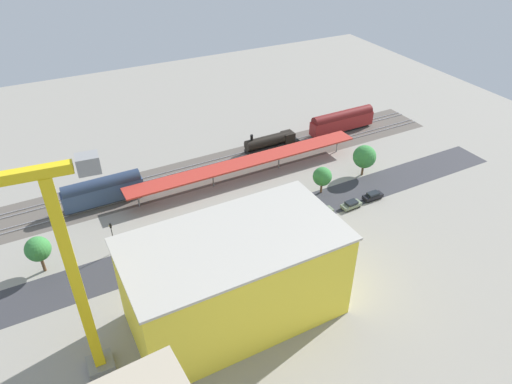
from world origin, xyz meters
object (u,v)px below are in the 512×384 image
Objects in this scene: parked_car_2 at (323,212)px; parked_car_3 at (293,222)px; tower_crane at (59,269)px; traffic_light at (112,233)px; street_tree_0 at (38,249)px; parked_car_0 at (373,196)px; street_tree_2 at (364,157)px; construction_building at (235,279)px; street_tree_1 at (322,177)px; passenger_coach at (342,121)px; freight_coach_far at (103,190)px; box_truck_0 at (207,252)px; parked_car_1 at (351,205)px; platform_canopy_near at (247,162)px; locomotive at (272,142)px.

parked_car_2 is 7.15m from parked_car_3.
tower_crane is 29.47m from traffic_light.
parked_car_0 is at bearing 172.72° from street_tree_0.
street_tree_0 is 70.24m from street_tree_2.
construction_building is 5.07× the size of street_tree_1.
street_tree_0 reaches higher than passenger_coach.
box_truck_0 is (-12.97, 26.45, -1.64)m from freight_coach_far.
parked_car_1 is 0.14× the size of tower_crane.
traffic_light is (33.33, 12.70, 0.38)m from platform_canopy_near.
construction_building is 27.50m from traffic_light.
tower_crane is at bearing 20.44° from parked_car_3.
passenger_coach is 70.52m from traffic_light.
platform_canopy_near is at bearing -70.01° from parked_car_2.
passenger_coach is at bearing -175.17° from freight_coach_far.
street_tree_2 reaches higher than box_truck_0.
locomotive reaches higher than box_truck_0.
locomotive reaches higher than platform_canopy_near.
parked_car_1 is 60.79m from street_tree_0.
construction_building is 4.77× the size of traffic_light.
parked_car_3 is at bearing -174.83° from box_truck_0.
traffic_light reaches higher than platform_canopy_near.
box_truck_0 is at bearing -93.98° from construction_building.
street_tree_1 reaches higher than box_truck_0.
parked_car_1 is 0.64× the size of street_tree_0.
parked_car_1 is at bearing -177.71° from box_truck_0.
platform_canopy_near is 12.33× the size of parked_car_1.
box_truck_0 is (-23.37, -14.11, -17.83)m from tower_crane.
construction_building is 25.64m from tower_crane.
tower_crane is at bearing 75.61° from freight_coach_far.
platform_canopy_near is at bearing 172.56° from freight_coach_far.
parked_car_0 is 43.42m from construction_building.
tower_crane is 72.76m from street_tree_2.
box_truck_0 reaches higher than parked_car_2.
freight_coach_far is 21.40m from street_tree_0.
construction_building is (39.86, 15.80, 6.86)m from parked_car_0.
freight_coach_far is 52.53m from parked_car_1.
street_tree_2 reaches higher than traffic_light.
parked_car_1 is 6.85m from parked_car_2.
box_truck_0 is at bearing 116.12° from freight_coach_far.
street_tree_0 is 1.15× the size of street_tree_1.
locomotive is 30.76m from parked_car_1.
street_tree_2 is 57.87m from traffic_light.
construction_building reaches higher than street_tree_0.
tower_crane is (75.74, 46.08, 16.35)m from passenger_coach.
tower_crane is at bearing 17.86° from parked_car_2.
tower_crane is (49.63, 16.00, 18.74)m from parked_car_2.
passenger_coach is 0.58× the size of tower_crane.
parked_car_0 is 66.75m from street_tree_0.
street_tree_2 is 1.13× the size of traffic_light.
traffic_light reaches higher than box_truck_0.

